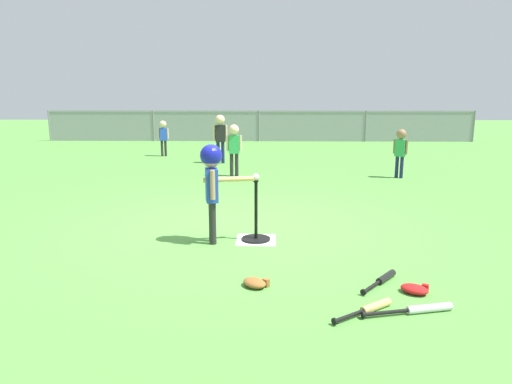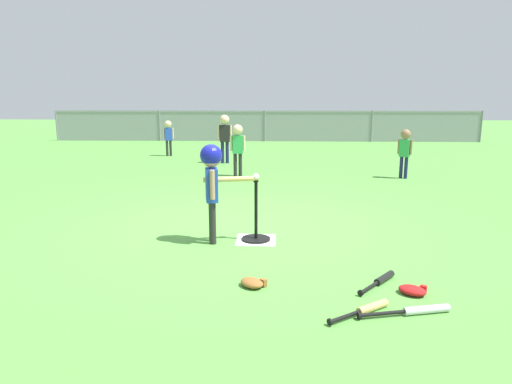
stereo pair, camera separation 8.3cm
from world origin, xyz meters
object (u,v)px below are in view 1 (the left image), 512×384
batting_tee (256,231)px  fielder_deep_left (220,132)px  glove_near_bats (415,289)px  fielder_deep_center (234,143)px  fielder_deep_right (163,133)px  spare_bat_silver (420,309)px  spare_bat_wood (370,308)px  spare_bat_black (383,279)px  baseball_on_tee (256,177)px  glove_by_plate (255,283)px  fielder_near_right (401,147)px  batter_child (212,173)px

batting_tee → fielder_deep_left: (-1.04, 6.17, 0.65)m
glove_near_bats → batting_tee: bearing=134.2°
fielder_deep_left → glove_near_bats: bearing=-72.5°
fielder_deep_center → glove_near_bats: size_ratio=3.88×
fielder_deep_right → spare_bat_silver: bearing=-66.5°
fielder_deep_left → spare_bat_silver: fielder_deep_left is taller
batting_tee → spare_bat_wood: 1.93m
fielder_deep_left → spare_bat_black: bearing=-73.5°
glove_near_bats → fielder_deep_left: bearing=107.5°
spare_bat_wood → batting_tee: bearing=117.6°
fielder_deep_center → baseball_on_tee: bearing=-82.5°
glove_near_bats → spare_bat_silver: bearing=-101.4°
batting_tee → spare_bat_silver: 2.12m
fielder_deep_center → glove_by_plate: fielder_deep_center is taller
fielder_near_right → baseball_on_tee: bearing=-123.7°
fielder_deep_center → spare_bat_black: (1.68, -5.41, -0.65)m
batting_tee → glove_near_bats: bearing=-45.8°
baseball_on_tee → fielder_deep_left: (-1.04, 6.17, 0.04)m
spare_bat_silver → glove_near_bats: (0.07, 0.35, 0.01)m
spare_bat_silver → spare_bat_wood: bearing=179.1°
batting_tee → spare_bat_silver: bearing=-53.7°
spare_bat_wood → glove_by_plate: size_ratio=1.85×
spare_bat_black → spare_bat_wood: bearing=-112.7°
glove_by_plate → batter_child: bearing=112.6°
fielder_deep_left → fielder_deep_center: size_ratio=1.12×
spare_bat_silver → spare_bat_black: same height
baseball_on_tee → glove_by_plate: bearing=-88.8°
batter_child → glove_near_bats: batter_child is taller
baseball_on_tee → glove_by_plate: size_ratio=0.27×
fielder_deep_right → glove_by_plate: bearing=-72.4°
fielder_deep_right → spare_bat_silver: 10.11m
batter_child → spare_bat_wood: size_ratio=2.17×
spare_bat_silver → batting_tee: bearing=126.3°
spare_bat_wood → spare_bat_black: (0.23, 0.55, 0.00)m
fielder_deep_right → fielder_near_right: size_ratio=1.01×
baseball_on_tee → fielder_deep_center: size_ratio=0.07×
fielder_near_right → spare_bat_wood: (-1.87, -5.85, -0.60)m
fielder_deep_right → spare_bat_silver: (4.03, -9.26, -0.60)m
batting_tee → fielder_deep_center: 4.33m
batter_child → fielder_deep_center: (-0.10, 4.36, -0.09)m
fielder_near_right → batter_child: bearing=-127.2°
fielder_deep_left → spare_bat_silver: (2.30, -7.88, -0.73)m
spare_bat_wood → spare_bat_black: same height
fielder_deep_right → fielder_deep_center: 3.96m
baseball_on_tee → batter_child: 0.48m
fielder_deep_center → spare_bat_silver: fielder_deep_center is taller
baseball_on_tee → fielder_near_right: fielder_near_right is taller
batting_tee → glove_by_plate: size_ratio=2.52×
spare_bat_wood → glove_by_plate: 0.97m
batter_child → spare_bat_black: size_ratio=2.32×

